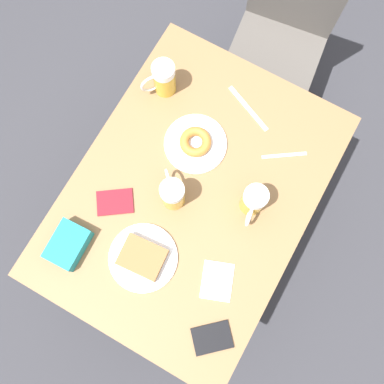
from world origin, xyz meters
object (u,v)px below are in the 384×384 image
(passport_far_edge, at_px, (115,202))
(plate_with_donut, at_px, (195,143))
(plate_with_cake, at_px, (143,257))
(beer_mug_right, at_px, (163,79))
(beer_mug_center, at_px, (253,201))
(fork, at_px, (284,155))
(beer_mug_left, at_px, (173,193))
(passport_near_edge, at_px, (212,338))
(napkin_folded, at_px, (217,281))
(knife, at_px, (248,108))
(chair, at_px, (285,26))
(blue_pouch, at_px, (68,245))

(passport_far_edge, bearing_deg, plate_with_donut, 66.48)
(plate_with_cake, bearing_deg, beer_mug_right, 113.48)
(beer_mug_center, distance_m, fork, 0.23)
(plate_with_donut, xyz_separation_m, beer_mug_left, (0.03, -0.21, 0.06))
(beer_mug_center, bearing_deg, beer_mug_left, -156.29)
(plate_with_donut, relative_size, fork, 1.61)
(plate_with_cake, relative_size, passport_near_edge, 1.54)
(plate_with_cake, bearing_deg, napkin_folded, 12.17)
(knife, height_order, passport_far_edge, passport_far_edge)
(plate_with_cake, height_order, plate_with_donut, plate_with_cake)
(fork, bearing_deg, plate_with_donut, -158.28)
(chair, height_order, beer_mug_center, chair)
(passport_far_edge, bearing_deg, fork, 45.22)
(knife, bearing_deg, blue_pouch, -111.77)
(chair, relative_size, blue_pouch, 5.95)
(plate_with_donut, xyz_separation_m, beer_mug_right, (-0.21, 0.13, 0.06))
(passport_near_edge, bearing_deg, beer_mug_center, 101.90)
(plate_with_cake, height_order, beer_mug_right, beer_mug_right)
(beer_mug_left, xyz_separation_m, beer_mug_center, (0.25, 0.11, 0.00))
(beer_mug_center, xyz_separation_m, napkin_folded, (0.02, -0.28, -0.07))
(napkin_folded, height_order, passport_far_edge, passport_far_edge)
(chair, bearing_deg, beer_mug_left, -98.27)
(beer_mug_right, distance_m, passport_near_edge, 0.90)
(beer_mug_right, distance_m, napkin_folded, 0.73)
(plate_with_cake, height_order, fork, plate_with_cake)
(napkin_folded, distance_m, fork, 0.50)
(beer_mug_left, bearing_deg, napkin_folded, -33.01)
(knife, distance_m, passport_far_edge, 0.59)
(plate_with_cake, relative_size, napkin_folded, 1.52)
(passport_near_edge, xyz_separation_m, blue_pouch, (-0.56, 0.03, 0.03))
(blue_pouch, bearing_deg, knife, 68.23)
(knife, bearing_deg, plate_with_cake, -95.07)
(beer_mug_center, bearing_deg, plate_with_cake, -124.54)
(chair, relative_size, napkin_folded, 5.83)
(beer_mug_right, bearing_deg, fork, -1.88)
(chair, relative_size, beer_mug_center, 6.04)
(knife, bearing_deg, chair, 96.40)
(beer_mug_right, bearing_deg, napkin_folded, -45.87)
(beer_mug_left, distance_m, fork, 0.43)
(fork, bearing_deg, plate_with_cake, -114.44)
(beer_mug_center, relative_size, fork, 1.06)
(fork, height_order, knife, same)
(beer_mug_left, bearing_deg, knife, 80.41)
(plate_with_cake, height_order, passport_near_edge, plate_with_cake)
(beer_mug_right, xyz_separation_m, fork, (0.50, -0.02, -0.07))
(beer_mug_center, bearing_deg, napkin_folded, -85.45)
(chair, xyz_separation_m, beer_mug_left, (-0.01, -0.94, 0.28))
(knife, bearing_deg, napkin_folded, -71.87)
(fork, bearing_deg, chair, 112.44)
(beer_mug_left, bearing_deg, plate_with_cake, -86.56)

